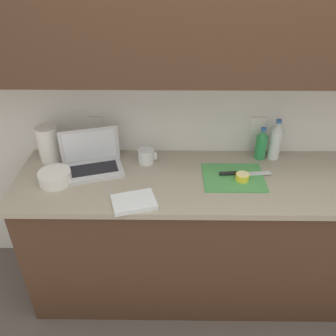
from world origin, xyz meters
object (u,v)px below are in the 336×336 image
Objects in this scene: bottle_green_soda at (275,141)px; paper_towel_roll at (49,144)px; laptop at (92,160)px; measuring_cup at (146,156)px; bottle_oil_tall at (261,145)px; knife at (236,173)px; lemon_half_cut at (242,177)px; bowl_white at (55,177)px; cutting_board at (233,177)px.

bottle_green_soda reaches higher than paper_towel_roll.
laptop is 0.30m from paper_towel_roll.
measuring_cup is at bearing -2.88° from paper_towel_roll.
bottle_green_soda reaches higher than bottle_oil_tall.
knife is at bearing -21.54° from laptop.
lemon_half_cut is 0.36m from bottle_green_soda.
measuring_cup is at bearing 23.72° from bowl_white.
bottle_oil_tall is at bearing 13.19° from bowl_white.
paper_towel_roll is at bearing 166.22° from knife.
bottle_green_soda is at bearing 39.38° from cutting_board.
bottle_oil_tall is at bearing 5.16° from measuring_cup.
lemon_half_cut is at bearing -132.22° from bottle_green_soda.
lemon_half_cut is at bearing -34.25° from cutting_board.
bottle_oil_tall reaches higher than cutting_board.
measuring_cup is at bearing 160.76° from lemon_half_cut.
knife is 0.28m from bottle_oil_tall.
bottle_oil_tall is 1.29m from paper_towel_roll.
paper_towel_roll is (-1.29, -0.03, 0.02)m from bottle_oil_tall.
bottle_oil_tall reaches higher than knife.
bowl_white is at bearing -167.63° from bottle_green_soda.
bottle_green_soda is at bearing -9.82° from laptop.
measuring_cup is (-0.55, 0.19, 0.02)m from lemon_half_cut.
lemon_half_cut is at bearing -70.22° from knife.
paper_towel_roll reaches higher than bowl_white.
measuring_cup is 0.53× the size of paper_towel_roll.
laptop reaches higher than cutting_board.
laptop is 1.11m from bottle_green_soda.
laptop reaches higher than paper_towel_roll.
bottle_green_soda is at bearing 47.78° from lemon_half_cut.
bowl_white is 0.82× the size of paper_towel_roll.
laptop is 3.34× the size of measuring_cup.
bottle_oil_tall is (-0.08, 0.00, -0.03)m from bottle_green_soda.
bottle_green_soda is at bearing 12.37° from bowl_white.
bottle_oil_tall reaches higher than bowl_white.
bowl_white reaches higher than lemon_half_cut.
measuring_cup is (0.31, 0.07, -0.01)m from laptop.
measuring_cup is at bearing -174.84° from bottle_oil_tall.
bottle_green_soda is at bearing 33.20° from knife.
bowl_white is at bearing -157.37° from laptop.
laptop is at bearing -173.15° from bottle_green_soda.
bottle_oil_tall is at bearing 1.51° from paper_towel_roll.
bowl_white is at bearing -178.68° from lemon_half_cut.
laptop reaches higher than bottle_oil_tall.
bottle_green_soda reaches higher than measuring_cup.
paper_towel_roll is at bearing 110.69° from bowl_white.
bowl_white is 0.27m from paper_towel_roll.
bowl_white is at bearing -166.81° from bottle_oil_tall.
cutting_board is 1.12m from paper_towel_roll.
bowl_white is (-1.02, -0.08, 0.02)m from knife.
measuring_cup is 0.54m from bowl_white.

